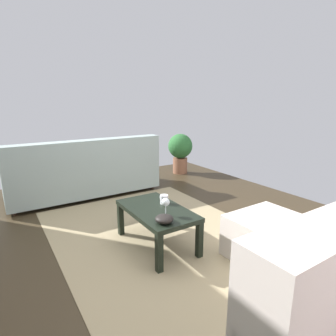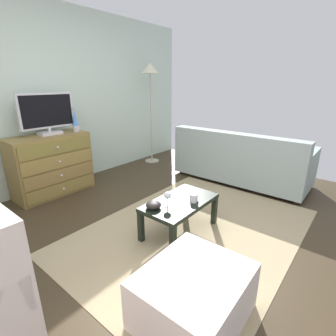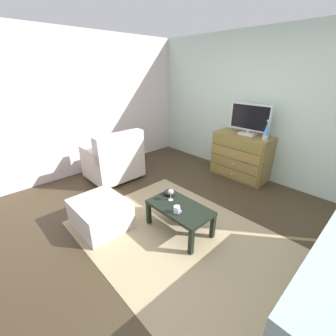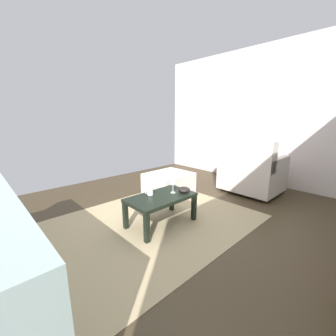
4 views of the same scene
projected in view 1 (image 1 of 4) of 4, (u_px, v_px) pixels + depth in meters
ground_plane at (153, 254)px, 2.47m from camera, size 5.55×4.86×0.05m
area_rug at (161, 237)px, 2.73m from camera, size 2.60×1.90×0.01m
coffee_table at (157, 214)px, 2.51m from camera, size 0.80×0.46×0.36m
wine_glass at (166, 203)px, 2.32m from camera, size 0.07×0.07×0.16m
mug at (164, 199)px, 2.61m from camera, size 0.11×0.08×0.08m
bowl_decorative at (164, 219)px, 2.20m from camera, size 0.15×0.15×0.07m
couch_large at (84, 172)px, 3.89m from camera, size 0.85×2.01×0.81m
ottoman at (276, 242)px, 2.27m from camera, size 0.71×0.61×0.36m
potted_plant at (180, 150)px, 5.03m from camera, size 0.44×0.44×0.72m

